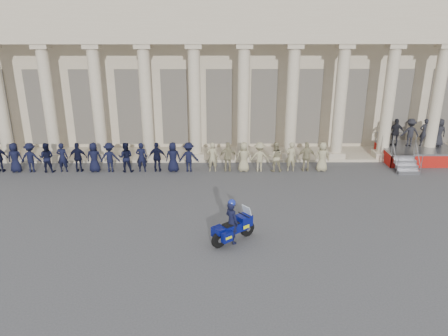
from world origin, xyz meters
The scene contains 6 objects.
ground centered at (0.00, 0.00, 0.00)m, with size 90.00×90.00×0.00m, color #3E3E40.
building centered at (0.00, 14.74, 4.52)m, with size 40.00×12.50×9.00m.
officer_rank centered at (-4.51, 6.16, 0.78)m, with size 19.95×0.59×1.55m.
reviewing_stand centered at (10.83, 7.84, 1.17)m, with size 3.76×3.73×2.31m.
motorcycle centered at (0.53, -1.16, 0.54)m, with size 1.61×1.41×1.24m.
rider centered at (0.45, -1.23, 0.85)m, with size 0.66×0.70×1.70m.
Camera 1 is at (0.05, -15.15, 7.93)m, focal length 35.00 mm.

